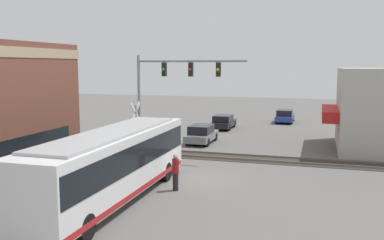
# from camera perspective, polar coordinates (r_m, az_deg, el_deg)

# --- Properties ---
(ground_plane) EXTENTS (120.00, 120.00, 0.00)m
(ground_plane) POSITION_cam_1_polar(r_m,az_deg,el_deg) (23.55, 1.01, -7.94)
(ground_plane) COLOR #605E5B
(city_bus) EXTENTS (12.32, 2.59, 3.25)m
(city_bus) POSITION_cam_1_polar(r_m,az_deg,el_deg) (19.86, -10.54, -5.61)
(city_bus) COLOR white
(city_bus) RESTS_ON ground
(traffic_signal_gantry) EXTENTS (0.42, 7.42, 6.86)m
(traffic_signal_gantry) POSITION_cam_1_polar(r_m,az_deg,el_deg) (28.27, -2.94, 5.08)
(traffic_signal_gantry) COLOR gray
(traffic_signal_gantry) RESTS_ON ground
(crossing_signal) EXTENTS (1.41, 1.18, 3.81)m
(crossing_signal) POSITION_cam_1_polar(r_m,az_deg,el_deg) (28.26, -7.53, -0.67)
(crossing_signal) COLOR gray
(crossing_signal) RESTS_ON ground
(rail_track_near) EXTENTS (2.60, 60.00, 0.15)m
(rail_track_near) POSITION_cam_1_polar(r_m,az_deg,el_deg) (29.20, 4.19, -4.89)
(rail_track_near) COLOR #332D28
(rail_track_near) RESTS_ON ground
(parked_car_grey) EXTENTS (4.24, 1.82, 1.47)m
(parked_car_grey) POSITION_cam_1_polar(r_m,az_deg,el_deg) (34.16, 1.29, -1.96)
(parked_car_grey) COLOR slate
(parked_car_grey) RESTS_ON ground
(parked_car_black) EXTENTS (4.22, 1.82, 1.37)m
(parked_car_black) POSITION_cam_1_polar(r_m,az_deg,el_deg) (41.88, 4.20, -0.31)
(parked_car_black) COLOR black
(parked_car_black) RESTS_ON ground
(parked_car_blue) EXTENTS (4.41, 1.82, 1.40)m
(parked_car_blue) POSITION_cam_1_polar(r_m,az_deg,el_deg) (47.53, 12.28, 0.48)
(parked_car_blue) COLOR navy
(parked_car_blue) RESTS_ON ground
(pedestrian_near_bus) EXTENTS (0.34, 0.34, 1.85)m
(pedestrian_near_bus) POSITION_cam_1_polar(r_m,az_deg,el_deg) (21.34, -2.21, -6.92)
(pedestrian_near_bus) COLOR black
(pedestrian_near_bus) RESTS_ON ground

